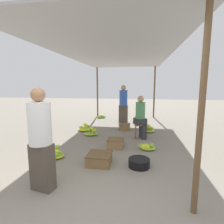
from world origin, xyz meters
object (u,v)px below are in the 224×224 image
object	(u,v)px
banana_pile_left_1	(91,132)
crate_far	(125,127)
banana_pile_right_1	(147,147)
crate_near	(116,143)
vendor_seated	(141,116)
crate_mid	(99,159)
banana_pile_left_0	(54,153)
banana_pile_left_3	(101,116)
basin_black	(139,163)
banana_pile_left_2	(85,128)
vendor_foreground	(41,138)
banana_pile_right_2	(147,129)
banana_pile_right_0	(139,122)
stool	(140,127)
banana_pile_right_3	(139,117)
shopper_walking_mid	(123,103)

from	to	relation	value
banana_pile_left_1	crate_far	world-z (taller)	banana_pile_left_1
banana_pile_right_1	crate_near	bearing A→B (deg)	175.63
vendor_seated	crate_mid	world-z (taller)	vendor_seated
banana_pile_left_0	banana_pile_left_3	world-z (taller)	banana_pile_left_0
basin_black	crate_near	distance (m)	1.28
banana_pile_left_2	banana_pile_right_1	size ratio (longest dim) A/B	1.20
vendor_foreground	banana_pile_right_2	world-z (taller)	vendor_foreground
crate_mid	banana_pile_left_3	bearing A→B (deg)	102.11
banana_pile_left_0	banana_pile_right_0	world-z (taller)	banana_pile_left_0
basin_black	crate_near	world-z (taller)	crate_near
banana_pile_right_2	banana_pile_left_1	bearing A→B (deg)	-158.80
banana_pile_left_1	banana_pile_right_1	bearing A→B (deg)	-30.65
banana_pile_left_0	banana_pile_left_1	xyz separation A→B (m)	(0.36, 1.96, 0.01)
stool	banana_pile_right_1	distance (m)	1.09
stool	banana_pile_left_1	distance (m)	1.66
banana_pile_right_3	crate_far	bearing A→B (deg)	-103.64
shopper_walking_mid	crate_near	bearing A→B (deg)	-88.28
crate_mid	vendor_seated	bearing A→B (deg)	66.80
stool	banana_pile_right_2	xyz separation A→B (m)	(0.27, 0.79, -0.25)
vendor_foreground	vendor_seated	bearing A→B (deg)	62.96
banana_pile_right_0	basin_black	bearing A→B (deg)	-89.51
banana_pile_left_0	banana_pile_left_1	bearing A→B (deg)	79.65
banana_pile_left_0	banana_pile_right_3	xyz separation A→B (m)	(1.98, 5.17, -0.01)
banana_pile_right_1	banana_pile_right_3	xyz separation A→B (m)	(-0.21, 4.29, 0.01)
vendor_foreground	shopper_walking_mid	size ratio (longest dim) A/B	0.98
basin_black	banana_pile_right_2	distance (m)	2.87
basin_black	banana_pile_left_2	world-z (taller)	banana_pile_left_2
stool	crate_near	bearing A→B (deg)	-124.45
stool	banana_pile_right_3	xyz separation A→B (m)	(-0.02, 3.26, -0.28)
banana_pile_left_3	crate_near	bearing A→B (deg)	-72.28
banana_pile_right_0	banana_pile_left_3	bearing A→B (deg)	152.41
crate_far	shopper_walking_mid	bearing A→B (deg)	97.87
vendor_seated	crate_near	bearing A→B (deg)	-125.48
banana_pile_left_0	banana_pile_right_0	size ratio (longest dim) A/B	0.97
stool	banana_pile_left_1	bearing A→B (deg)	178.14
banana_pile_right_3	crate_far	world-z (taller)	banana_pile_right_3
banana_pile_left_1	banana_pile_left_0	bearing A→B (deg)	-100.35
vendor_seated	crate_near	distance (m)	1.32
banana_pile_left_1	banana_pile_left_2	size ratio (longest dim) A/B	0.79
stool	banana_pile_left_1	xyz separation A→B (m)	(-1.64, 0.05, -0.26)
banana_pile_left_3	shopper_walking_mid	world-z (taller)	shopper_walking_mid
banana_pile_right_0	crate_far	distance (m)	1.34
vendor_seated	banana_pile_right_2	size ratio (longest dim) A/B	2.65
banana_pile_left_0	crate_far	world-z (taller)	banana_pile_left_0
vendor_foreground	banana_pile_right_3	bearing A→B (deg)	76.37
banana_pile_left_3	banana_pile_right_3	world-z (taller)	banana_pile_right_3
vendor_foreground	banana_pile_left_1	world-z (taller)	vendor_foreground
banana_pile_right_0	crate_far	world-z (taller)	banana_pile_right_0
banana_pile_right_1	banana_pile_right_3	distance (m)	4.29
banana_pile_right_0	shopper_walking_mid	xyz separation A→B (m)	(-0.71, 0.13, 0.81)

